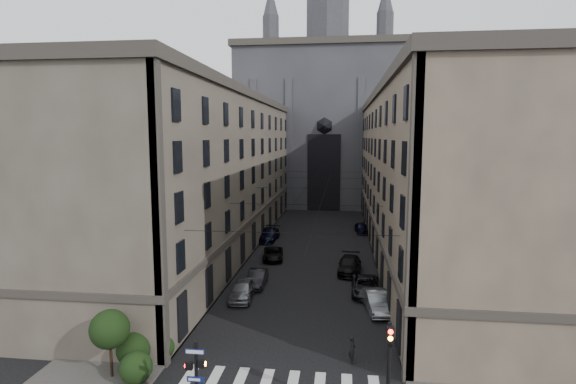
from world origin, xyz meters
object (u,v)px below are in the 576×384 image
at_px(traffic_light_right, 389,363).
at_px(car_left_midfar, 273,254).
at_px(car_right_near, 377,302).
at_px(car_right_far, 362,228).
at_px(gothic_tower, 327,116).
at_px(pedestrian_signal_left, 196,375).
at_px(car_left_midnear, 257,278).
at_px(car_right_midfar, 350,265).
at_px(car_right_midnear, 366,286).
at_px(pedestrian, 352,349).
at_px(car_left_far, 268,235).
at_px(car_left_near, 242,290).

xyz_separation_m(traffic_light_right, car_left_midfar, (-9.80, 28.14, -2.64)).
xyz_separation_m(traffic_light_right, car_right_near, (0.60, 14.45, -2.50)).
bearing_deg(car_right_far, traffic_light_right, -96.11).
distance_m(traffic_light_right, car_left_midfar, 29.92).
xyz_separation_m(gothic_tower, car_right_far, (6.20, -29.81, -17.06)).
distance_m(pedestrian_signal_left, car_left_midnear, 19.82).
height_order(car_left_midfar, car_right_midfar, car_right_midfar).
relative_size(car_left_midnear, car_left_midfar, 0.93).
xyz_separation_m(car_right_midnear, pedestrian, (-1.41, -12.20, 0.13)).
relative_size(gothic_tower, car_left_midfar, 12.36).
bearing_deg(pedestrian, car_right_far, -13.14).
bearing_deg(car_left_midfar, pedestrian, -76.39).
bearing_deg(pedestrian, pedestrian_signal_left, 120.68).
relative_size(gothic_tower, car_right_near, 12.12).
bearing_deg(car_right_midfar, gothic_tower, 98.61).
height_order(traffic_light_right, car_left_midfar, traffic_light_right).
distance_m(car_right_far, pedestrian, 37.21).
bearing_deg(car_left_far, gothic_tower, 84.33).
relative_size(car_left_far, car_right_midnear, 1.05).
xyz_separation_m(car_right_midnear, car_right_midfar, (-1.29, 6.04, 0.06)).
bearing_deg(car_right_midnear, gothic_tower, 96.60).
xyz_separation_m(pedestrian_signal_left, car_left_near, (-1.39, 16.23, -1.53)).
relative_size(pedestrian_signal_left, car_left_near, 0.86).
distance_m(traffic_light_right, car_right_near, 14.67).
relative_size(car_left_midfar, car_left_far, 0.84).
bearing_deg(pedestrian_signal_left, car_right_near, 56.84).
bearing_deg(gothic_tower, car_left_near, -94.90).
relative_size(traffic_light_right, car_left_near, 1.12).
height_order(pedestrian_signal_left, car_right_far, pedestrian_signal_left).
xyz_separation_m(gothic_tower, traffic_light_right, (5.60, -73.04, -14.51)).
height_order(car_right_far, pedestrian, pedestrian).
bearing_deg(pedestrian_signal_left, traffic_light_right, 2.64).
distance_m(car_right_midfar, pedestrian, 18.25).
bearing_deg(car_left_midfar, car_left_far, 95.67).
xyz_separation_m(gothic_tower, car_left_far, (-6.20, -35.96, -16.99)).
xyz_separation_m(gothic_tower, car_right_midnear, (5.49, -54.75, -17.07)).
distance_m(car_right_near, car_right_midnear, 3.90).
bearing_deg(car_right_near, car_right_midfar, 94.30).
bearing_deg(car_left_midnear, pedestrian, -58.91).
relative_size(car_left_far, car_right_far, 1.28).
distance_m(car_left_near, car_right_far, 29.58).
bearing_deg(car_left_midfar, car_left_near, -100.23).
height_order(car_left_midfar, car_right_midnear, car_right_midnear).
xyz_separation_m(car_left_near, car_right_midfar, (9.10, 8.52, 0.00)).
distance_m(traffic_light_right, car_left_midnear, 21.87).
distance_m(pedestrian_signal_left, car_right_near, 17.83).
bearing_deg(car_right_far, car_right_midfar, -101.35).
height_order(gothic_tower, pedestrian, gothic_tower).
bearing_deg(gothic_tower, car_right_far, -78.25).
height_order(car_right_near, car_right_midnear, car_right_near).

